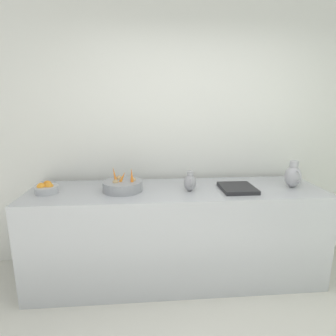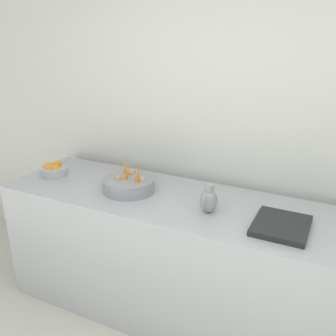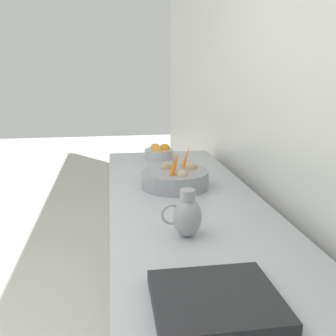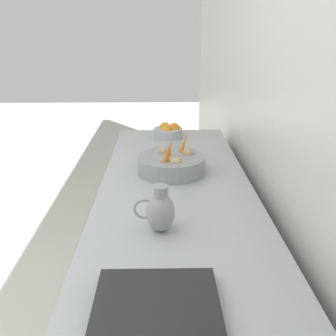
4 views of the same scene
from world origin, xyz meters
The scene contains 5 objects.
prep_counter centered at (-1.47, -0.25, 0.45)m, with size 0.74×2.73×0.91m, color #ADAFB5.
vegetable_colander centered at (-1.45, -0.75, 0.96)m, with size 0.36×0.36×0.21m.
orange_bowl centered at (-1.45, -1.42, 0.95)m, with size 0.20×0.20×0.10m.
metal_pitcher_short centered at (-1.39, -0.14, 0.99)m, with size 0.16×0.11×0.18m.
counter_sink_basin centered at (-1.38, 0.30, 0.93)m, with size 0.34×0.30×0.04m, color #232326.
Camera 3 is at (-1.13, 1.16, 1.53)m, focal length 40.35 mm.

